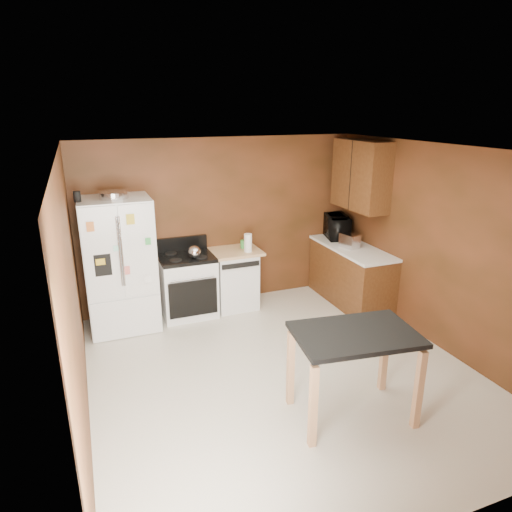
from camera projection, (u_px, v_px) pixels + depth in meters
floor at (282, 372)px, 5.24m from camera, size 4.50×4.50×0.00m
ceiling at (287, 150)px, 4.46m from camera, size 4.50×4.50×0.00m
wall_back at (222, 223)px, 6.84m from camera, size 4.20×0.00×4.20m
wall_front at (434, 385)px, 2.86m from camera, size 4.20×0.00×4.20m
wall_left at (74, 299)px, 4.13m from camera, size 0.00×4.50×4.50m
wall_right at (441, 249)px, 5.57m from camera, size 0.00×4.50×4.50m
roasting_pan at (114, 195)px, 5.75m from camera, size 0.36×0.36×0.09m
pen_cup at (77, 197)px, 5.54m from camera, size 0.09×0.09×0.13m
kettle at (194, 252)px, 6.31m from camera, size 0.18×0.18×0.18m
paper_towel at (248, 243)px, 6.62m from camera, size 0.14×0.14×0.27m
green_canister at (244, 244)px, 6.82m from camera, size 0.13×0.13×0.12m
toaster at (350, 241)px, 6.79m from camera, size 0.23×0.31×0.21m
microwave at (336, 227)px, 7.32m from camera, size 0.55×0.69×0.33m
refrigerator at (120, 265)px, 6.08m from camera, size 0.90×0.80×1.80m
gas_range at (187, 285)px, 6.58m from camera, size 0.76×0.68×1.10m
dishwasher at (234, 278)px, 6.85m from camera, size 0.78×0.63×0.89m
right_cabinets at (354, 245)px, 6.90m from camera, size 0.63×1.58×2.45m
island at (355, 346)px, 4.30m from camera, size 1.23×0.90×0.91m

